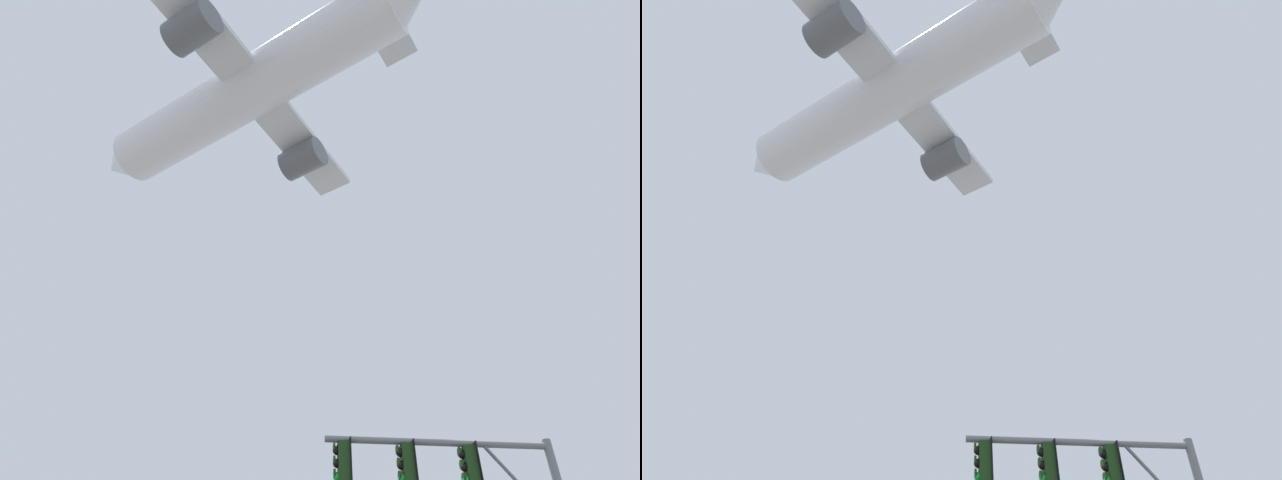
{
  "view_description": "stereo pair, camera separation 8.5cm",
  "coord_description": "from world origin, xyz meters",
  "views": [
    {
      "loc": [
        -0.95,
        -3.95,
        1.45
      ],
      "look_at": [
        0.87,
        12.15,
        15.72
      ],
      "focal_mm": 29.84,
      "sensor_mm": 36.0,
      "label": 1
    },
    {
      "loc": [
        -0.87,
        -3.96,
        1.45
      ],
      "look_at": [
        0.87,
        12.15,
        15.72
      ],
      "focal_mm": 29.84,
      "sensor_mm": 36.0,
      "label": 2
    }
  ],
  "objects": [
    {
      "name": "airplane",
      "position": [
        -3.75,
        18.61,
        35.6
      ],
      "size": [
        25.27,
        21.37,
        8.05
      ],
      "color": "white"
    }
  ]
}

